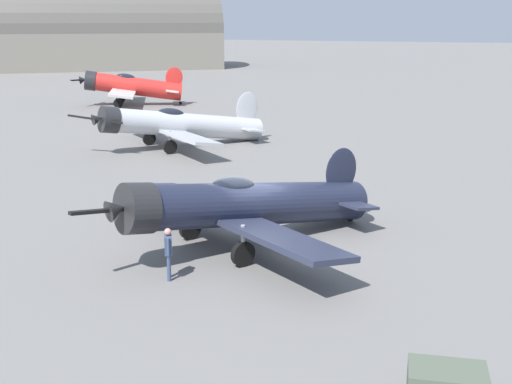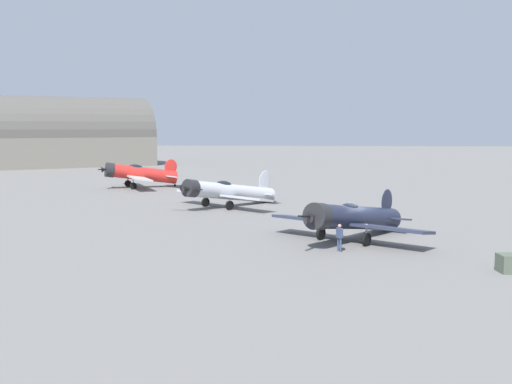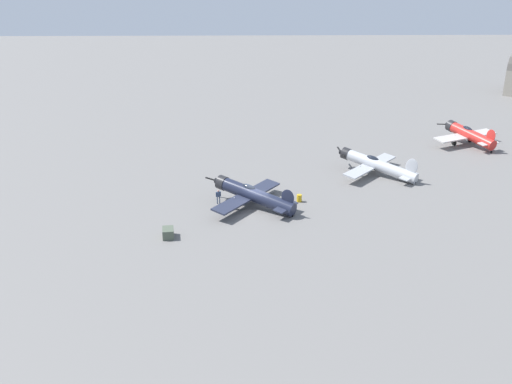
{
  "view_description": "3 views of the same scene",
  "coord_description": "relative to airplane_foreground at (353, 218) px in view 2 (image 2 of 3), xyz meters",
  "views": [
    {
      "loc": [
        21.04,
        7.43,
        7.54
      ],
      "look_at": [
        0.0,
        -0.0,
        1.8
      ],
      "focal_mm": 47.89,
      "sensor_mm": 36.0,
      "label": 1
    },
    {
      "loc": [
        39.24,
        -3.08,
        7.05
      ],
      "look_at": [
        -12.91,
        -7.51,
        1.6
      ],
      "focal_mm": 43.66,
      "sensor_mm": 36.0,
      "label": 2
    },
    {
      "loc": [
        1.51,
        53.71,
        22.56
      ],
      "look_at": [
        0.0,
        -0.0,
        1.8
      ],
      "focal_mm": 38.29,
      "sensor_mm": 36.0,
      "label": 3
    }
  ],
  "objects": [
    {
      "name": "ground_crew_mechanic",
      "position": [
        3.63,
        -1.01,
        -0.46
      ],
      "size": [
        0.56,
        0.38,
        1.58
      ],
      "rotation": [
        0.0,
        0.0,
        2.03
      ],
      "color": "#384766",
      "rests_on": "ground_plane"
    },
    {
      "name": "airplane_far_line",
      "position": [
        -32.2,
        -22.62,
        0.26
      ],
      "size": [
        10.77,
        8.52,
        3.38
      ],
      "rotation": [
        0.0,
        0.0,
        5.18
      ],
      "color": "red",
      "rests_on": "ground_plane"
    },
    {
      "name": "airplane_mid_apron",
      "position": [
        -15.58,
        -9.91,
        -0.06
      ],
      "size": [
        9.59,
        9.67,
        3.2
      ],
      "rotation": [
        0.0,
        0.0,
        5.58
      ],
      "color": "#B7BABF",
      "rests_on": "ground_plane"
    },
    {
      "name": "distant_hangar",
      "position": [
        -70.37,
        -49.37,
        3.15
      ],
      "size": [
        32.03,
        37.2,
        14.68
      ],
      "rotation": [
        0.0,
        0.0,
        5.32
      ],
      "color": "slate",
      "rests_on": "ground_plane"
    },
    {
      "name": "airplane_foreground",
      "position": [
        0.0,
        0.0,
        0.0
      ],
      "size": [
        9.99,
        9.74,
        2.97
      ],
      "rotation": [
        0.0,
        0.0,
        5.67
      ],
      "color": "#1E2338",
      "rests_on": "ground_plane"
    },
    {
      "name": "ground_plane",
      "position": [
        -0.41,
        0.29,
        -1.41
      ],
      "size": [
        400.0,
        400.0,
        0.0
      ],
      "primitive_type": "plane",
      "color": "slate"
    },
    {
      "name": "fuel_drum",
      "position": [
        -5.2,
        -1.32,
        -1.01
      ],
      "size": [
        0.6,
        0.6,
        0.8
      ],
      "color": "gold",
      "rests_on": "ground_plane"
    }
  ]
}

